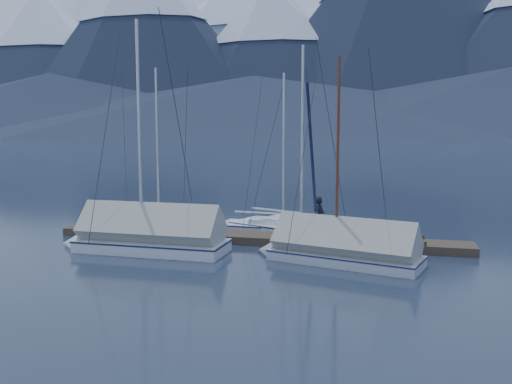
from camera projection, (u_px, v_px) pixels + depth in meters
ground at (244, 252)px, 21.63m from camera, size 1000.00×1000.00×0.00m
mountain_range at (390, 48)px, 370.78m from camera, size 877.00×584.00×150.50m
dock at (256, 240)px, 23.55m from camera, size 18.00×1.50×0.54m
mooring_posts at (245, 234)px, 23.64m from camera, size 15.12×1.52×0.35m
sailboat_open_left at (168, 223)px, 27.44m from camera, size 6.63×4.69×8.65m
sailboat_open_mid at (292, 231)px, 25.42m from camera, size 6.29×2.66×8.18m
sailboat_open_right at (311, 234)px, 24.56m from camera, size 7.36×4.59×9.44m
sailboat_covered_near at (333, 251)px, 20.10m from camera, size 6.69×3.55×8.32m
sailboat_covered_far at (139, 239)px, 21.86m from camera, size 7.18×3.04×10.01m
person at (320, 216)px, 23.21m from camera, size 0.54×0.69×1.67m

